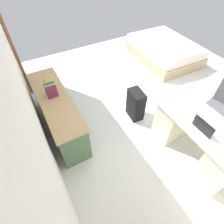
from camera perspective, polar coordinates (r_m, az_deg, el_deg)
The scene contains 12 objects.
ground_plane at distance 4.07m, azimuth 11.35°, elevation 4.18°, with size 5.90×5.90×0.00m, color silver.
wall_back at distance 2.51m, azimuth -28.87°, elevation 10.60°, with size 4.90×0.10×2.87m, color silver.
door_wooden at distance 4.40m, azimuth -29.52°, elevation 18.75°, with size 0.88×0.05×2.04m, color brown.
desk at distance 3.09m, azimuth 25.52°, elevation -7.80°, with size 1.45×0.69×0.75m.
office_chair at distance 3.67m, azimuth 30.91°, elevation 0.43°, with size 0.53×0.53×0.94m.
credenza at distance 3.31m, azimuth -16.61°, elevation -0.33°, with size 1.80×0.48×0.74m.
bed at distance 5.47m, azimuth 16.31°, elevation 18.38°, with size 1.96×1.48×0.58m.
suitcase_black at distance 3.44m, azimuth 7.52°, elevation 2.38°, with size 0.36×0.22×0.61m, color black.
laptop at distance 2.71m, azimuth 27.52°, elevation -4.46°, with size 0.31×0.23×0.21m.
computer_mouse at distance 2.84m, azimuth 24.16°, elevation -1.07°, with size 0.06×0.10×0.03m, color white.
book_row at distance 3.05m, azimuth -18.93°, elevation 6.66°, with size 0.15×0.17×0.23m.
figurine_small at distance 3.41m, azimuth -20.54°, elevation 9.61°, with size 0.08×0.08×0.11m, color gold.
Camera 1 is at (-2.17, 2.13, 2.69)m, focal length 28.62 mm.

